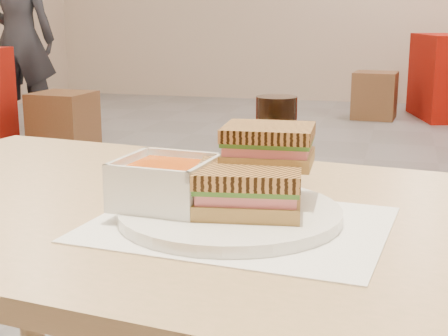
% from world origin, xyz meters
% --- Properties ---
extents(main_table, '(1.28, 0.85, 0.75)m').
position_xyz_m(main_table, '(-0.05, -1.95, 0.64)').
color(main_table, tan).
rests_on(main_table, ground).
extents(tray_liner, '(0.40, 0.33, 0.00)m').
position_xyz_m(tray_liner, '(0.04, -2.02, 0.75)').
color(tray_liner, white).
rests_on(tray_liner, main_table).
extents(plate, '(0.29, 0.29, 0.02)m').
position_xyz_m(plate, '(0.02, -2.00, 0.76)').
color(plate, white).
rests_on(plate, tray_liner).
extents(soup_bowl, '(0.13, 0.13, 0.06)m').
position_xyz_m(soup_bowl, '(-0.07, -2.01, 0.80)').
color(soup_bowl, white).
rests_on(soup_bowl, plate).
extents(panini_lower, '(0.15, 0.13, 0.06)m').
position_xyz_m(panini_lower, '(0.05, -2.01, 0.80)').
color(panini_lower, '#A88347').
rests_on(panini_lower, plate).
extents(panini_upper, '(0.12, 0.11, 0.05)m').
position_xyz_m(panini_upper, '(0.06, -1.95, 0.84)').
color(panini_upper, '#A88347').
rests_on(panini_upper, panini_lower).
extents(cola_glass, '(0.07, 0.07, 0.14)m').
position_xyz_m(cola_glass, '(0.04, -1.79, 0.82)').
color(cola_glass, black).
rests_on(cola_glass, main_table).
extents(bg_chair_0r, '(0.42, 0.42, 0.45)m').
position_xyz_m(bg_chair_0r, '(-2.17, 1.51, 0.23)').
color(bg_chair_0r, brown).
rests_on(bg_chair_0r, ground).
extents(bg_chair_2l, '(0.44, 0.44, 0.46)m').
position_xyz_m(bg_chair_2l, '(-0.03, 3.80, 0.23)').
color(bg_chair_2l, brown).
rests_on(bg_chair_2l, ground).
extents(patron_a, '(0.67, 0.53, 1.61)m').
position_xyz_m(patron_a, '(-2.88, 2.13, 0.80)').
color(patron_a, black).
rests_on(patron_a, ground).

